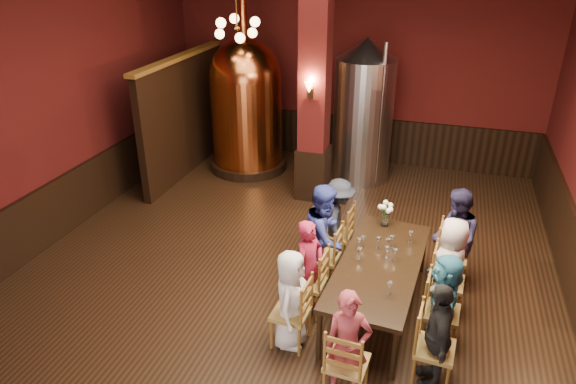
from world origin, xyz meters
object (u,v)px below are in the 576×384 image
(copper_kettle, at_px, (246,104))
(dining_table, at_px, (379,267))
(person_0, at_px, (291,300))
(person_1, at_px, (309,268))
(steel_vessel, at_px, (363,111))
(person_2, at_px, (325,236))
(rose_vase, at_px, (386,210))

(copper_kettle, bearing_deg, dining_table, -49.85)
(person_0, height_order, person_1, person_1)
(person_0, xyz_separation_m, copper_kettle, (-2.53, 5.02, 0.79))
(person_0, xyz_separation_m, steel_vessel, (-0.09, 5.23, 0.79))
(person_2, xyz_separation_m, copper_kettle, (-2.61, 3.69, 0.65))
(dining_table, bearing_deg, steel_vessel, 106.96)
(dining_table, relative_size, copper_kettle, 0.62)
(person_0, xyz_separation_m, person_1, (0.04, 0.67, 0.03))
(person_2, distance_m, steel_vessel, 3.96)
(person_0, bearing_deg, steel_vessel, -0.12)
(rose_vase, bearing_deg, steel_vessel, 105.67)
(person_1, relative_size, rose_vase, 3.50)
(person_0, xyz_separation_m, person_2, (0.09, 1.33, 0.13))
(dining_table, distance_m, person_0, 1.31)
(copper_kettle, bearing_deg, rose_vase, -42.43)
(person_1, xyz_separation_m, person_2, (0.04, 0.66, 0.10))
(copper_kettle, bearing_deg, person_2, -54.70)
(copper_kettle, relative_size, rose_vase, 10.19)
(dining_table, bearing_deg, copper_kettle, 133.96)
(copper_kettle, bearing_deg, steel_vessel, 4.98)
(dining_table, relative_size, rose_vase, 6.37)
(steel_vessel, bearing_deg, person_0, -89.03)
(person_0, bearing_deg, person_2, -4.89)
(copper_kettle, xyz_separation_m, rose_vase, (3.36, -3.07, -0.43))
(dining_table, height_order, person_0, person_0)
(person_2, bearing_deg, dining_table, -108.76)
(copper_kettle, distance_m, steel_vessel, 2.45)
(dining_table, distance_m, copper_kettle, 5.39)
(rose_vase, bearing_deg, person_1, -121.61)
(dining_table, xyz_separation_m, steel_vessel, (-1.00, 4.29, 0.75))
(person_1, xyz_separation_m, copper_kettle, (-2.57, 4.35, 0.76))
(person_2, height_order, rose_vase, person_2)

